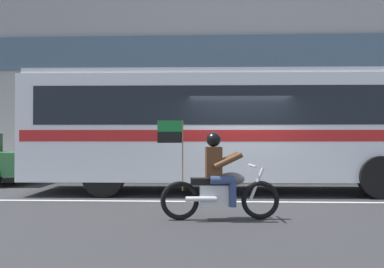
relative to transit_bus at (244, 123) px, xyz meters
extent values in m
plane|color=#2B2B2D|center=(-0.18, -1.19, -1.88)|extent=(60.00, 60.00, 0.00)
cube|color=#B7B2A8|center=(-0.18, 3.91, -1.81)|extent=(28.00, 3.80, 0.15)
cube|color=silver|center=(-0.18, -1.79, -1.88)|extent=(26.60, 0.14, 0.01)
cube|color=gray|center=(-0.18, 6.21, 5.42)|extent=(28.00, 0.80, 14.62)
cube|color=#384C60|center=(-0.18, 5.77, 3.23)|extent=(25.76, 0.10, 1.40)
cube|color=silver|center=(0.00, 0.01, -0.15)|extent=(11.61, 2.78, 2.70)
cube|color=black|center=(0.00, 0.01, 0.40)|extent=(10.69, 2.80, 0.96)
cube|color=red|center=(0.00, 0.01, -0.35)|extent=(11.38, 2.81, 0.28)
cube|color=#BABCC3|center=(0.00, 0.01, 1.26)|extent=(11.38, 2.65, 0.16)
cylinder|color=black|center=(-3.58, -1.17, -1.36)|extent=(1.04, 0.30, 1.04)
cylinder|color=black|center=(3.18, -1.17, -1.36)|extent=(1.04, 0.30, 1.04)
torus|color=black|center=(-0.04, -3.82, -1.54)|extent=(0.70, 0.15, 0.69)
torus|color=black|center=(-1.48, -3.94, -1.54)|extent=(0.70, 0.15, 0.69)
cube|color=silver|center=(-0.81, -3.89, -1.44)|extent=(0.66, 0.33, 0.36)
ellipsoid|color=#59565B|center=(-0.56, -3.86, -1.16)|extent=(0.50, 0.32, 0.24)
cube|color=black|center=(-1.01, -3.90, -1.20)|extent=(0.58, 0.31, 0.12)
cylinder|color=silver|center=(-0.10, -3.82, -1.24)|extent=(0.28, 0.08, 0.58)
cylinder|color=silver|center=(-0.18, -3.83, -0.92)|extent=(0.10, 0.64, 0.04)
cylinder|color=silver|center=(-1.09, -4.07, -1.49)|extent=(0.56, 0.14, 0.09)
cube|color=#4C2D19|center=(-0.88, -3.89, -0.86)|extent=(0.31, 0.38, 0.56)
sphere|color=black|center=(-0.88, -3.89, -0.45)|extent=(0.26, 0.26, 0.26)
cylinder|color=navy|center=(-0.76, -3.70, -1.16)|extent=(0.43, 0.19, 0.15)
cylinder|color=navy|center=(-0.58, -3.69, -1.40)|extent=(0.13, 0.13, 0.46)
cylinder|color=navy|center=(-0.72, -4.06, -1.16)|extent=(0.43, 0.19, 0.15)
cylinder|color=navy|center=(-0.54, -4.04, -1.40)|extent=(0.13, 0.13, 0.46)
cylinder|color=#4C2D19|center=(-0.66, -3.67, -0.82)|extent=(0.53, 0.15, 0.32)
cylinder|color=#4C2D19|center=(-0.62, -4.07, -0.82)|extent=(0.53, 0.15, 0.32)
cylinder|color=olive|center=(-1.43, -3.94, -0.73)|extent=(0.02, 0.02, 1.25)
cube|color=#197233|center=(-1.66, -3.96, -0.21)|extent=(0.44, 0.06, 0.20)
cube|color=black|center=(-1.66, -3.96, -0.41)|extent=(0.44, 0.06, 0.20)
camera|label=1|loc=(-0.96, -11.14, -0.45)|focal=37.80mm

